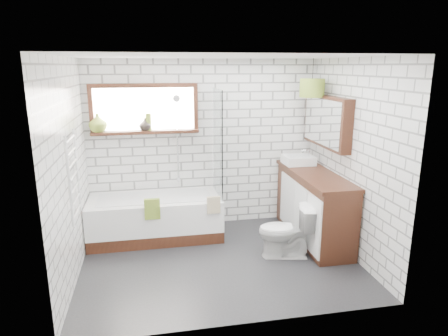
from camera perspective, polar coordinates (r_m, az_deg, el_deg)
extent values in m
cube|color=black|center=(5.20, -0.62, -13.15)|extent=(3.40, 2.60, 0.01)
cube|color=white|center=(4.61, -0.71, 15.72)|extent=(3.40, 2.60, 0.01)
cube|color=white|center=(6.01, -2.88, 3.36)|extent=(3.40, 0.01, 2.50)
cube|color=white|center=(3.52, 3.13, -4.65)|extent=(3.40, 0.01, 2.50)
cube|color=white|center=(4.76, -21.29, -0.56)|extent=(0.01, 2.60, 2.50)
cube|color=white|center=(5.31, 17.75, 1.22)|extent=(0.01, 2.60, 2.50)
cube|color=black|center=(5.83, -11.28, 8.23)|extent=(1.52, 0.16, 0.68)
cube|color=white|center=(4.77, -20.71, -1.12)|extent=(0.06, 0.52, 1.00)
cube|color=black|center=(5.73, 14.46, 6.44)|extent=(0.16, 1.20, 0.70)
cylinder|color=silver|center=(5.90, -6.68, 4.07)|extent=(0.02, 0.02, 1.30)
cube|color=white|center=(5.82, -9.73, -6.97)|extent=(1.85, 0.81, 0.60)
cube|color=white|center=(5.61, -0.92, 3.60)|extent=(0.02, 0.72, 1.50)
cube|color=olive|center=(5.34, -10.21, -5.78)|extent=(0.20, 0.06, 0.28)
cube|color=tan|center=(5.40, -1.50, -5.30)|extent=(0.18, 0.05, 0.23)
cube|color=black|center=(5.78, 12.67, -5.27)|extent=(0.55, 1.70, 0.97)
cube|color=white|center=(6.05, 10.57, 1.15)|extent=(0.43, 0.38, 0.13)
cylinder|color=silver|center=(6.09, 12.00, 1.84)|extent=(0.03, 0.03, 0.16)
imported|color=white|center=(5.22, 8.78, -8.91)|extent=(0.52, 0.75, 0.69)
imported|color=olive|center=(5.86, -17.58, 5.99)|extent=(0.25, 0.25, 0.26)
imported|color=black|center=(5.82, -11.20, 5.95)|extent=(0.20, 0.20, 0.18)
cylinder|color=olive|center=(5.82, -10.73, 6.27)|extent=(0.09, 0.09, 0.24)
cylinder|color=olive|center=(5.78, 12.47, 11.11)|extent=(0.34, 0.34, 0.25)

